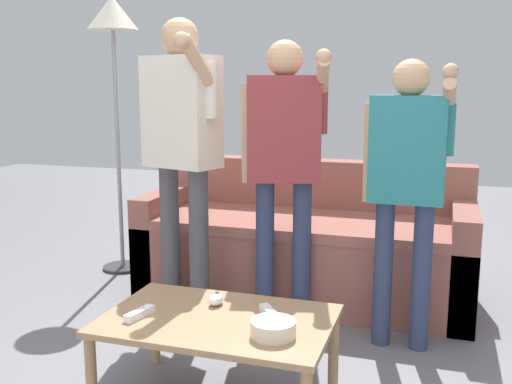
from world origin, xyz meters
TOP-DOWN VIEW (x-y plane):
  - couch at (-0.01, 1.39)m, footprint 1.98×0.83m
  - coffee_table at (-0.05, -0.03)m, footprint 0.91×0.59m
  - snack_bowl at (0.21, -0.13)m, footprint 0.17×0.17m
  - game_remote_nunchuk at (-0.11, 0.10)m, footprint 0.06×0.09m
  - floor_lamp at (-1.37, 1.47)m, footprint 0.34×0.34m
  - player_left at (-0.57, 0.79)m, footprint 0.46×0.47m
  - player_center at (-0.03, 0.88)m, footprint 0.48×0.30m
  - player_right at (0.61, 0.78)m, footprint 0.42×0.28m
  - game_remote_wand_near at (-0.35, -0.12)m, footprint 0.07×0.15m
  - game_remote_wand_far at (0.15, 0.04)m, footprint 0.13×0.15m

SIDE VIEW (x-z plane):
  - couch at x=-0.01m, z-range -0.11..0.71m
  - coffee_table at x=-0.05m, z-range 0.15..0.53m
  - game_remote_wand_far at x=0.15m, z-range 0.38..0.41m
  - game_remote_wand_near at x=-0.35m, z-range 0.38..0.41m
  - game_remote_nunchuk at x=-0.11m, z-range 0.38..0.43m
  - snack_bowl at x=0.21m, z-range 0.38..0.44m
  - player_right at x=0.61m, z-range 0.18..1.60m
  - player_center at x=-0.03m, z-range 0.20..1.72m
  - player_left at x=-0.57m, z-range 0.21..1.85m
  - floor_lamp at x=-1.37m, z-range 0.69..2.57m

